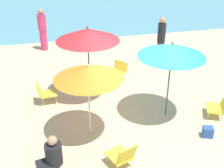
% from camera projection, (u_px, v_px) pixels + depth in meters
% --- Properties ---
extents(ground_plane, '(40.00, 40.00, 0.00)m').
position_uv_depth(ground_plane, '(143.00, 115.00, 8.06)').
color(ground_plane, '#CCB789').
extents(sea_water, '(40.00, 16.00, 0.01)m').
position_uv_depth(sea_water, '(76.00, 1.00, 20.50)').
color(sea_water, '#5693A3').
rests_on(sea_water, ground_plane).
extents(umbrella_teal, '(1.68, 1.68, 2.07)m').
position_uv_depth(umbrella_teal, '(172.00, 50.00, 7.22)').
color(umbrella_teal, '#4C4C51').
rests_on(umbrella_teal, ground_plane).
extents(umbrella_red, '(1.78, 1.78, 2.13)m').
position_uv_depth(umbrella_red, '(88.00, 34.00, 8.14)').
color(umbrella_red, '#4C4C51').
rests_on(umbrella_red, ground_plane).
extents(umbrella_orange, '(1.55, 1.55, 1.86)m').
position_uv_depth(umbrella_orange, '(88.00, 73.00, 6.57)').
color(umbrella_orange, silver).
rests_on(umbrella_orange, ground_plane).
extents(beach_chair_a, '(0.78, 0.77, 0.59)m').
position_uv_depth(beach_chair_a, '(118.00, 71.00, 9.77)').
color(beach_chair_a, gold).
rests_on(beach_chair_a, ground_plane).
extents(beach_chair_b, '(0.70, 0.72, 0.58)m').
position_uv_depth(beach_chair_b, '(219.00, 106.00, 7.88)').
color(beach_chair_b, gold).
rests_on(beach_chair_b, ground_plane).
extents(beach_chair_c, '(0.62, 0.72, 0.66)m').
position_uv_depth(beach_chair_c, '(122.00, 155.00, 6.15)').
color(beach_chair_c, gold).
rests_on(beach_chair_c, ground_plane).
extents(beach_chair_d, '(0.57, 0.48, 0.59)m').
position_uv_depth(beach_chair_d, '(45.00, 92.00, 8.49)').
color(beach_chair_d, gold).
rests_on(beach_chair_d, ground_plane).
extents(person_a, '(0.33, 0.33, 1.69)m').
position_uv_depth(person_a, '(43.00, 30.00, 11.95)').
color(person_a, '#DB3866').
rests_on(person_a, ground_plane).
extents(person_b, '(0.28, 0.28, 1.80)m').
position_uv_depth(person_b, '(161.00, 42.00, 10.47)').
color(person_b, black).
rests_on(person_b, ground_plane).
extents(person_c, '(0.56, 0.42, 0.93)m').
position_uv_depth(person_c, '(51.00, 156.00, 5.92)').
color(person_c, black).
rests_on(person_c, ground_plane).
extents(beach_bag, '(0.29, 0.27, 0.25)m').
position_uv_depth(beach_bag, '(208.00, 132.00, 7.18)').
color(beach_bag, '#2D519E').
rests_on(beach_bag, ground_plane).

